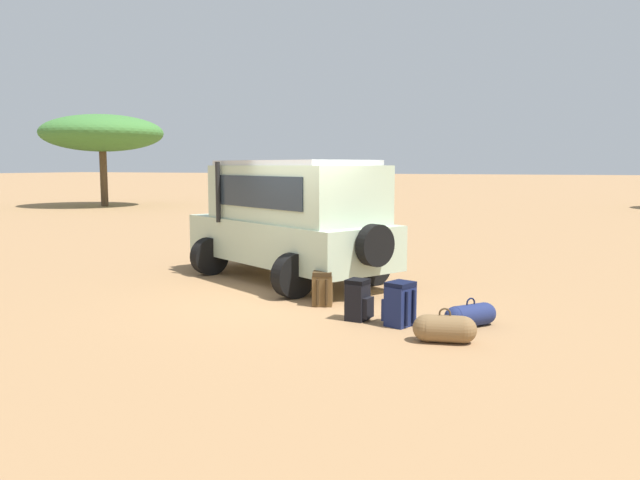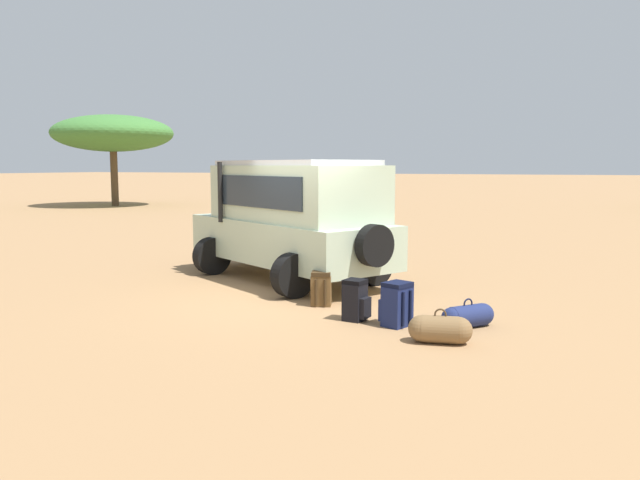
# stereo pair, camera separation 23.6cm
# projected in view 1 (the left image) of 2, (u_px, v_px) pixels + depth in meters

# --- Properties ---
(ground_plane) EXTENTS (320.00, 320.00, 0.00)m
(ground_plane) POSITION_uv_depth(u_px,v_px,m) (292.00, 297.00, 11.13)
(ground_plane) COLOR #9E754C
(safari_vehicle) EXTENTS (5.33, 3.97, 2.44)m
(safari_vehicle) POSITION_uv_depth(u_px,v_px,m) (290.00, 217.00, 12.62)
(safari_vehicle) COLOR #B2C6A8
(safari_vehicle) RESTS_ON ground_plane
(backpack_beside_front_wheel) EXTENTS (0.43, 0.35, 0.63)m
(backpack_beside_front_wheel) POSITION_uv_depth(u_px,v_px,m) (358.00, 300.00, 9.45)
(backpack_beside_front_wheel) COLOR black
(backpack_beside_front_wheel) RESTS_ON ground_plane
(backpack_cluster_center) EXTENTS (0.40, 0.43, 0.58)m
(backpack_cluster_center) POSITION_uv_depth(u_px,v_px,m) (322.00, 289.00, 10.45)
(backpack_cluster_center) COLOR brown
(backpack_cluster_center) RESTS_ON ground_plane
(backpack_near_rear_wheel) EXTENTS (0.49, 0.47, 0.65)m
(backpack_near_rear_wheel) POSITION_uv_depth(u_px,v_px,m) (399.00, 304.00, 9.13)
(backpack_near_rear_wheel) COLOR navy
(backpack_near_rear_wheel) RESTS_ON ground_plane
(duffel_bag_low_black_case) EXTENTS (0.83, 0.46, 0.47)m
(duffel_bag_low_black_case) POSITION_uv_depth(u_px,v_px,m) (445.00, 329.00, 8.27)
(duffel_bag_low_black_case) COLOR brown
(duffel_bag_low_black_case) RESTS_ON ground_plane
(duffel_bag_soft_canvas) EXTENTS (0.67, 0.77, 0.43)m
(duffel_bag_soft_canvas) POSITION_uv_depth(u_px,v_px,m) (470.00, 315.00, 9.08)
(duffel_bag_soft_canvas) COLOR navy
(duffel_bag_soft_canvas) RESTS_ON ground_plane
(acacia_tree_far_left) EXTENTS (7.01, 6.58, 5.22)m
(acacia_tree_far_left) POSITION_uv_depth(u_px,v_px,m) (102.00, 133.00, 35.52)
(acacia_tree_far_left) COLOR brown
(acacia_tree_far_left) RESTS_ON ground_plane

